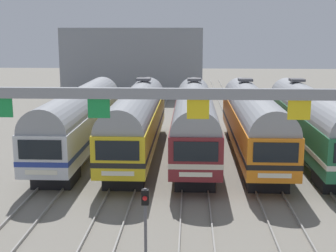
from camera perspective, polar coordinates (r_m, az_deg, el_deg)
name	(u,v)px	position (r m, az deg, el deg)	size (l,w,h in m)	color
ground_plane	(194,156)	(33.34, 3.18, -3.71)	(160.00, 160.00, 0.00)	gray
track_bed	(193,114)	(49.93, 3.04, 1.48)	(17.63, 70.00, 0.15)	gray
commuter_train_silver	(80,118)	(33.63, -10.64, 0.94)	(2.88, 18.06, 4.77)	silver
commuter_train_yellow	(137,119)	(32.95, -3.79, 0.90)	(2.88, 18.06, 5.05)	gold
commuter_train_maroon	(194,119)	(32.74, 3.24, 0.84)	(2.88, 18.06, 5.05)	maroon
commuter_train_orange	(253,120)	(33.03, 10.25, 0.76)	(2.88, 18.06, 5.05)	orange
commuter_train_green	(311,120)	(33.80, 17.04, 0.68)	(2.88, 18.06, 5.05)	#236B42
catenary_gantry	(198,119)	(19.00, 3.65, 0.90)	(21.37, 0.44, 6.97)	gray
yard_signal_mast	(145,209)	(18.43, -2.78, -10.06)	(0.28, 0.35, 2.79)	#59595E
maintenance_building	(135,62)	(65.54, -4.04, 7.81)	(18.41, 10.00, 9.14)	gray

